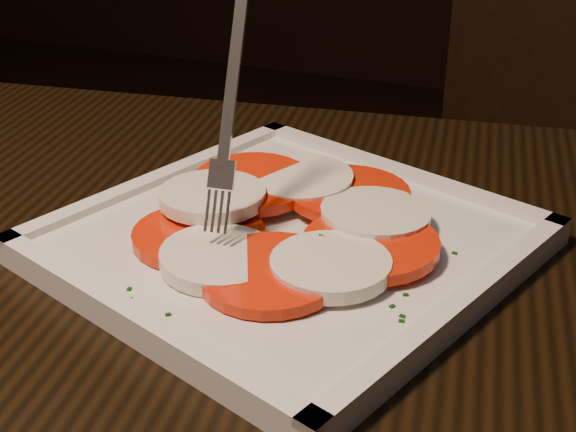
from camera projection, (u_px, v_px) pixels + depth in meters
chair at (523, 159)px, 1.26m from camera, size 0.55×0.55×0.93m
plate at (288, 244)px, 0.58m from camera, size 0.38×0.38×0.01m
caprese_salad at (288, 222)px, 0.57m from camera, size 0.22×0.23×0.02m
fork at (233, 108)px, 0.54m from camera, size 0.04×0.08×0.14m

